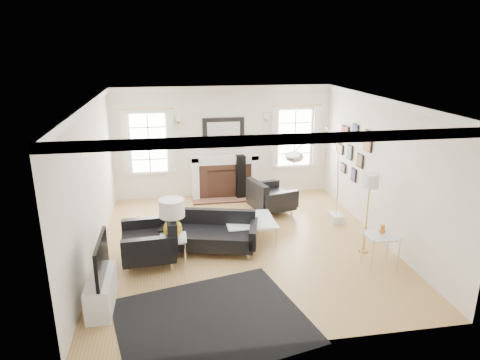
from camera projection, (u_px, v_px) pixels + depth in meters
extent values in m
plane|color=#A87A46|center=(244.00, 244.00, 8.41)|extent=(6.00, 6.00, 0.00)
cube|color=white|center=(223.00, 142.00, 10.81)|extent=(5.50, 0.04, 2.80)
cube|color=white|center=(287.00, 248.00, 5.17)|extent=(5.50, 0.04, 2.80)
cube|color=white|center=(91.00, 184.00, 7.56)|extent=(0.04, 6.00, 2.80)
cube|color=white|center=(381.00, 170.00, 8.42)|extent=(0.04, 6.00, 2.80)
cube|color=white|center=(244.00, 101.00, 7.57)|extent=(5.50, 6.00, 0.02)
cube|color=white|center=(244.00, 104.00, 7.58)|extent=(5.50, 6.00, 0.12)
cube|color=white|center=(195.00, 178.00, 10.76)|extent=(0.18, 0.38, 1.10)
cube|color=white|center=(254.00, 175.00, 11.00)|extent=(0.18, 0.38, 1.10)
cube|color=white|center=(225.00, 157.00, 10.73)|extent=(1.70, 0.38, 0.12)
cube|color=white|center=(225.00, 161.00, 10.76)|extent=(1.50, 0.34, 0.10)
cube|color=brown|center=(225.00, 180.00, 10.93)|extent=(1.30, 0.30, 0.90)
cube|color=black|center=(225.00, 184.00, 10.85)|extent=(0.90, 0.10, 0.76)
cube|color=brown|center=(226.00, 199.00, 10.80)|extent=(1.70, 0.50, 0.04)
cube|color=black|center=(223.00, 133.00, 10.70)|extent=(1.05, 0.06, 0.75)
cube|color=white|center=(224.00, 133.00, 10.66)|extent=(0.82, 0.02, 0.55)
cube|color=white|center=(149.00, 143.00, 10.48)|extent=(1.00, 0.05, 1.60)
cube|color=white|center=(149.00, 143.00, 10.45)|extent=(0.84, 0.02, 1.44)
cube|color=white|center=(125.00, 143.00, 10.28)|extent=(0.14, 0.05, 1.55)
cube|color=white|center=(171.00, 141.00, 10.45)|extent=(0.14, 0.05, 1.55)
cube|color=white|center=(294.00, 138.00, 11.06)|extent=(1.00, 0.05, 1.60)
cube|color=white|center=(295.00, 138.00, 11.03)|extent=(0.84, 0.02, 1.44)
cube|color=white|center=(275.00, 137.00, 10.86)|extent=(0.14, 0.05, 1.55)
cube|color=white|center=(316.00, 136.00, 11.03)|extent=(0.14, 0.05, 1.55)
cube|color=black|center=(368.00, 141.00, 8.84)|extent=(0.03, 0.34, 0.44)
cube|color=#B0642F|center=(367.00, 141.00, 8.84)|extent=(0.01, 0.29, 0.39)
cube|color=black|center=(355.00, 132.00, 9.44)|extent=(0.03, 0.28, 0.38)
cube|color=navy|center=(354.00, 132.00, 9.44)|extent=(0.01, 0.23, 0.33)
cube|color=black|center=(345.00, 132.00, 9.99)|extent=(0.03, 0.40, 0.30)
cube|color=maroon|center=(344.00, 132.00, 9.99)|extent=(0.01, 0.35, 0.25)
cube|color=black|center=(360.00, 161.00, 9.28)|extent=(0.03, 0.30, 0.30)
cube|color=brown|center=(359.00, 161.00, 9.28)|extent=(0.01, 0.25, 0.25)
cube|color=black|center=(350.00, 152.00, 9.78)|extent=(0.03, 0.26, 0.34)
cube|color=#4E835C|center=(349.00, 152.00, 9.78)|extent=(0.01, 0.21, 0.29)
cube|color=black|center=(340.00, 149.00, 10.31)|extent=(0.03, 0.32, 0.24)
cube|color=tan|center=(340.00, 149.00, 10.31)|extent=(0.01, 0.27, 0.19)
cube|color=black|center=(354.00, 175.00, 9.63)|extent=(0.03, 0.24, 0.30)
cube|color=#4E3972|center=(353.00, 175.00, 9.63)|extent=(0.01, 0.19, 0.25)
cube|color=black|center=(343.00, 168.00, 10.20)|extent=(0.03, 0.28, 0.22)
cube|color=#884F61|center=(343.00, 168.00, 10.20)|extent=(0.01, 0.23, 0.17)
cube|color=white|center=(101.00, 291.00, 6.35)|extent=(0.35, 1.00, 0.50)
cube|color=black|center=(101.00, 258.00, 6.19)|extent=(0.05, 1.00, 0.58)
cube|color=black|center=(212.00, 321.00, 6.08)|extent=(3.01, 2.69, 0.01)
cube|color=black|center=(210.00, 237.00, 8.11)|extent=(1.82, 1.19, 0.28)
cube|color=black|center=(213.00, 220.00, 8.38)|extent=(1.66, 0.55, 0.47)
cube|color=black|center=(168.00, 230.00, 8.14)|extent=(0.32, 0.80, 0.35)
cube|color=black|center=(253.00, 234.00, 8.01)|extent=(0.32, 0.80, 0.35)
cube|color=black|center=(148.00, 246.00, 7.64)|extent=(0.98, 0.98, 0.34)
cube|color=black|center=(171.00, 231.00, 7.66)|extent=(0.23, 0.92, 0.57)
cube|color=black|center=(147.00, 229.00, 8.02)|extent=(0.92, 0.21, 0.43)
cube|color=black|center=(149.00, 250.00, 7.18)|extent=(0.92, 0.21, 0.43)
cube|color=black|center=(272.00, 200.00, 9.93)|extent=(1.06, 1.06, 0.32)
cube|color=black|center=(257.00, 193.00, 9.70)|extent=(0.39, 0.86, 0.53)
cube|color=black|center=(281.00, 201.00, 9.53)|extent=(0.85, 0.37, 0.40)
cube|color=black|center=(263.00, 190.00, 10.26)|extent=(0.85, 0.37, 0.40)
cube|color=silver|center=(249.00, 220.00, 8.51)|extent=(0.97, 0.97, 0.02)
cylinder|color=silver|center=(230.00, 240.00, 8.08)|extent=(0.04, 0.04, 0.43)
cylinder|color=silver|center=(276.00, 237.00, 8.22)|extent=(0.04, 0.04, 0.43)
cylinder|color=silver|center=(224.00, 222.00, 8.92)|extent=(0.04, 0.04, 0.43)
cylinder|color=silver|center=(266.00, 219.00, 9.06)|extent=(0.04, 0.04, 0.43)
cube|color=silver|center=(173.00, 238.00, 7.55)|extent=(0.46, 0.46, 0.02)
cylinder|color=silver|center=(163.00, 256.00, 7.41)|extent=(0.04, 0.04, 0.51)
cylinder|color=silver|center=(185.00, 254.00, 7.47)|extent=(0.04, 0.04, 0.51)
cylinder|color=silver|center=(163.00, 246.00, 7.77)|extent=(0.04, 0.04, 0.51)
cylinder|color=silver|center=(184.00, 245.00, 7.83)|extent=(0.04, 0.04, 0.51)
cube|color=silver|center=(382.00, 235.00, 7.38)|extent=(0.56, 0.47, 0.02)
cylinder|color=silver|center=(372.00, 257.00, 7.25)|extent=(0.04, 0.04, 0.62)
cylinder|color=silver|center=(399.00, 255.00, 7.32)|extent=(0.04, 0.04, 0.62)
cylinder|color=silver|center=(362.00, 247.00, 7.62)|extent=(0.04, 0.04, 0.62)
cylinder|color=silver|center=(387.00, 245.00, 7.69)|extent=(0.04, 0.04, 0.62)
sphere|color=gold|center=(173.00, 229.00, 7.49)|extent=(0.33, 0.33, 0.33)
cylinder|color=gold|center=(172.00, 220.00, 7.44)|extent=(0.04, 0.04, 0.13)
cylinder|color=white|center=(172.00, 208.00, 7.37)|extent=(0.44, 0.44, 0.31)
sphere|color=#C66519|center=(382.00, 231.00, 7.35)|extent=(0.11, 0.11, 0.11)
sphere|color=#C66519|center=(383.00, 227.00, 7.33)|extent=(0.08, 0.08, 0.08)
cube|color=white|center=(336.00, 218.00, 9.44)|extent=(0.24, 0.39, 0.19)
ellipsoid|color=silver|center=(294.00, 157.00, 7.60)|extent=(0.33, 0.33, 0.20)
cylinder|color=#C19243|center=(364.00, 251.00, 8.13)|extent=(0.20, 0.20, 0.03)
cylinder|color=#C19243|center=(367.00, 218.00, 7.92)|extent=(0.02, 0.02, 1.37)
cylinder|color=white|center=(370.00, 180.00, 7.70)|extent=(0.31, 0.31, 0.25)
cube|color=black|center=(240.00, 177.00, 10.79)|extent=(0.25, 0.25, 1.12)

